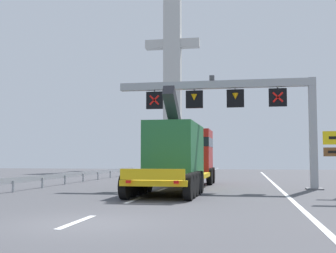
# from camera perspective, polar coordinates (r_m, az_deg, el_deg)

# --- Properties ---
(ground) EXTENTS (112.00, 112.00, 0.00)m
(ground) POSITION_cam_1_polar(r_m,az_deg,el_deg) (12.17, -11.08, -12.38)
(ground) COLOR #4C4C51
(lane_markings) EXTENTS (0.20, 70.85, 0.01)m
(lane_markings) POSITION_cam_1_polar(r_m,az_deg,el_deg) (39.67, 3.47, -6.65)
(lane_markings) COLOR silver
(lane_markings) RESTS_ON ground
(edge_line_right) EXTENTS (0.20, 63.00, 0.01)m
(edge_line_right) POSITION_cam_1_polar(r_m,az_deg,el_deg) (23.38, 14.83, -8.29)
(edge_line_right) COLOR silver
(edge_line_right) RESTS_ON ground
(overhead_lane_gantry) EXTENTS (11.62, 0.90, 6.58)m
(overhead_lane_gantry) POSITION_cam_1_polar(r_m,az_deg,el_deg) (25.57, 9.13, 3.40)
(overhead_lane_gantry) COLOR #9EA0A5
(overhead_lane_gantry) RESTS_ON ground
(heavy_haul_truck_yellow) EXTENTS (3.08, 14.08, 5.30)m
(heavy_haul_truck_yellow) POSITION_cam_1_polar(r_m,az_deg,el_deg) (25.52, 1.94, -3.61)
(heavy_haul_truck_yellow) COLOR yellow
(heavy_haul_truck_yellow) RESTS_ON ground
(guardrail_left) EXTENTS (0.13, 35.79, 0.76)m
(guardrail_left) POSITION_cam_1_polar(r_m,az_deg,el_deg) (29.59, -13.42, -6.33)
(guardrail_left) COLOR #999EA3
(guardrail_left) RESTS_ON ground
(bridge_pylon_distant) EXTENTS (9.00, 2.00, 33.13)m
(bridge_pylon_distant) POSITION_cam_1_polar(r_m,az_deg,el_deg) (72.38, 0.60, 8.00)
(bridge_pylon_distant) COLOR #B7B7B2
(bridge_pylon_distant) RESTS_ON ground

